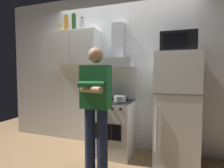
{
  "coord_description": "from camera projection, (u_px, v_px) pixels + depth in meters",
  "views": [
    {
      "loc": [
        0.89,
        -2.51,
        1.32
      ],
      "look_at": [
        0.0,
        0.0,
        1.15
      ],
      "focal_mm": 29.27,
      "sensor_mm": 36.0,
      "label": 1
    }
  ],
  "objects": [
    {
      "name": "person_standing",
      "position": [
        96.0,
        104.0,
        2.38
      ],
      "size": [
        0.38,
        0.33,
        1.64
      ],
      "color": "#192342",
      "rests_on": "ground_plane"
    },
    {
      "name": "cooking_pot",
      "position": [
        120.0,
        99.0,
        2.78
      ],
      "size": [
        0.28,
        0.18,
        0.09
      ],
      "color": "#B7BABF",
      "rests_on": "stove_oven"
    },
    {
      "name": "bottle_wine_green",
      "position": [
        74.0,
        23.0,
        3.21
      ],
      "size": [
        0.07,
        0.07,
        0.31
      ],
      "color": "#19471E",
      "rests_on": "upper_cabinet"
    },
    {
      "name": "microwave",
      "position": [
        178.0,
        43.0,
        2.58
      ],
      "size": [
        0.48,
        0.37,
        0.28
      ],
      "color": "black",
      "rests_on": "refrigerator"
    },
    {
      "name": "range_hood",
      "position": [
        117.0,
        56.0,
        3.01
      ],
      "size": [
        0.6,
        0.44,
        0.75
      ],
      "color": "#B7BABF"
    },
    {
      "name": "refrigerator",
      "position": [
        177.0,
        109.0,
        2.62
      ],
      "size": [
        0.6,
        0.62,
        1.6
      ],
      "color": "silver",
      "rests_on": "ground_plane"
    },
    {
      "name": "bottle_canister_steel",
      "position": [
        82.0,
        24.0,
        3.16
      ],
      "size": [
        0.09,
        0.09,
        0.22
      ],
      "color": "#B2B5BA",
      "rests_on": "upper_cabinet"
    },
    {
      "name": "back_wall_tiled",
      "position": [
        123.0,
        71.0,
        3.22
      ],
      "size": [
        4.8,
        0.1,
        2.7
      ],
      "primitive_type": "cube",
      "color": "white",
      "rests_on": "ground_plane"
    },
    {
      "name": "upper_cabinet",
      "position": [
        74.0,
        48.0,
        3.27
      ],
      "size": [
        0.9,
        0.37,
        0.6
      ],
      "color": "silver"
    },
    {
      "name": "stove_oven",
      "position": [
        114.0,
        127.0,
        2.96
      ],
      "size": [
        0.6,
        0.62,
        0.87
      ],
      "color": "white",
      "rests_on": "ground_plane"
    },
    {
      "name": "bottle_liquor_amber",
      "position": [
        66.0,
        24.0,
        3.31
      ],
      "size": [
        0.08,
        0.08,
        0.31
      ],
      "color": "#B7721E",
      "rests_on": "upper_cabinet"
    },
    {
      "name": "bottle_spice_jar",
      "position": [
        60.0,
        29.0,
        3.36
      ],
      "size": [
        0.05,
        0.05,
        0.14
      ],
      "color": "gold",
      "rests_on": "upper_cabinet"
    },
    {
      "name": "ground_plane",
      "position": [
        112.0,
        160.0,
        2.74
      ],
      "size": [
        7.0,
        7.0,
        0.0
      ],
      "primitive_type": "plane",
      "color": "olive"
    }
  ]
}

